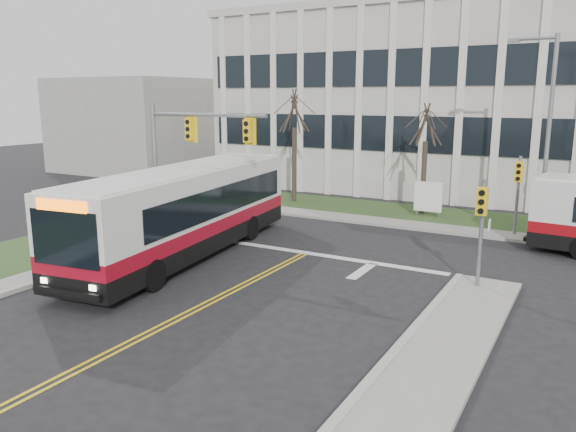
# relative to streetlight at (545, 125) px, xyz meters

# --- Properties ---
(ground) EXTENTS (120.00, 120.00, 0.00)m
(ground) POSITION_rel_streetlight_xyz_m (-8.03, -16.20, -5.19)
(ground) COLOR black
(ground) RESTS_ON ground
(sidewalk_cross) EXTENTS (44.00, 1.60, 0.14)m
(sidewalk_cross) POSITION_rel_streetlight_xyz_m (-3.03, -1.00, -5.12)
(sidewalk_cross) COLOR #9E9B93
(sidewalk_cross) RESTS_ON ground
(building_lawn) EXTENTS (44.00, 5.00, 0.12)m
(building_lawn) POSITION_rel_streetlight_xyz_m (-3.03, 1.80, -5.13)
(building_lawn) COLOR #2C491F
(building_lawn) RESTS_ON ground
(office_building) EXTENTS (40.00, 16.00, 12.00)m
(office_building) POSITION_rel_streetlight_xyz_m (-3.03, 13.80, 0.81)
(office_building) COLOR beige
(office_building) RESTS_ON ground
(building_annex) EXTENTS (12.00, 12.00, 8.00)m
(building_annex) POSITION_rel_streetlight_xyz_m (-34.03, 9.80, -1.19)
(building_annex) COLOR #9E9B93
(building_annex) RESTS_ON ground
(mast_arm_signal) EXTENTS (6.11, 0.38, 6.20)m
(mast_arm_signal) POSITION_rel_streetlight_xyz_m (-13.65, -9.04, -0.94)
(mast_arm_signal) COLOR slate
(mast_arm_signal) RESTS_ON ground
(signal_pole_near) EXTENTS (0.34, 0.39, 3.80)m
(signal_pole_near) POSITION_rel_streetlight_xyz_m (-0.83, -9.30, -2.69)
(signal_pole_near) COLOR slate
(signal_pole_near) RESTS_ON ground
(signal_pole_far) EXTENTS (0.34, 0.39, 3.80)m
(signal_pole_far) POSITION_rel_streetlight_xyz_m (-0.83, -0.80, -2.69)
(signal_pole_far) COLOR slate
(signal_pole_far) RESTS_ON ground
(streetlight) EXTENTS (2.15, 0.25, 9.20)m
(streetlight) POSITION_rel_streetlight_xyz_m (0.00, 0.00, 0.00)
(streetlight) COLOR slate
(streetlight) RESTS_ON ground
(directory_sign) EXTENTS (1.50, 0.12, 2.00)m
(directory_sign) POSITION_rel_streetlight_xyz_m (-5.53, 1.30, -4.02)
(directory_sign) COLOR slate
(directory_sign) RESTS_ON ground
(tree_left) EXTENTS (1.80, 1.80, 7.70)m
(tree_left) POSITION_rel_streetlight_xyz_m (-14.03, 1.80, 0.32)
(tree_left) COLOR #42352B
(tree_left) RESTS_ON ground
(tree_mid) EXTENTS (1.80, 1.80, 6.82)m
(tree_mid) POSITION_rel_streetlight_xyz_m (-6.03, 2.00, -0.31)
(tree_mid) COLOR #42352B
(tree_mid) RESTS_ON ground
(bus_main) EXTENTS (4.61, 13.61, 3.56)m
(bus_main) POSITION_rel_streetlight_xyz_m (-12.20, -10.73, -3.41)
(bus_main) COLOR silver
(bus_main) RESTS_ON ground
(newspaper_box_red) EXTENTS (0.60, 0.57, 0.95)m
(newspaper_box_red) POSITION_rel_streetlight_xyz_m (-14.83, -15.31, -4.72)
(newspaper_box_red) COLOR #A6152E
(newspaper_box_red) RESTS_ON ground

